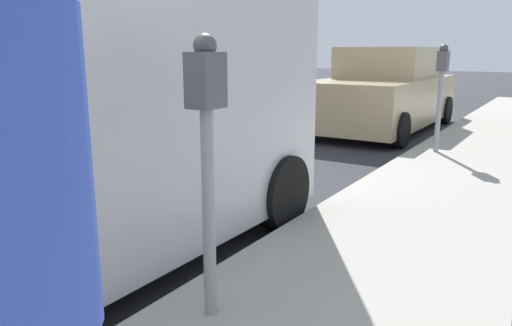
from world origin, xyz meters
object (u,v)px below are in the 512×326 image
parking_meter_near (207,131)px  parked_sedan_ahead (384,93)px  parking_meter_far (441,80)px  pedestrian_in_blue (10,248)px

parking_meter_near → parked_sedan_ahead: bearing=101.6°
parking_meter_near → parked_sedan_ahead: size_ratio=0.34×
parking_meter_far → pedestrian_in_blue: bearing=-84.6°
parking_meter_far → pedestrian_in_blue: (0.64, -6.82, 0.02)m
parking_meter_far → pedestrian_in_blue: pedestrian_in_blue is taller
parked_sedan_ahead → parking_meter_near: bearing=-78.4°
pedestrian_in_blue → parked_sedan_ahead: size_ratio=0.41×
parking_meter_far → parked_sedan_ahead: parking_meter_far is taller
pedestrian_in_blue → parked_sedan_ahead: bearing=103.7°
pedestrian_in_blue → parked_sedan_ahead: pedestrian_in_blue is taller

